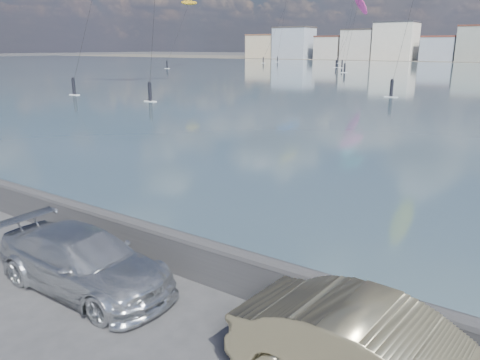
# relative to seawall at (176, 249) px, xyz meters

# --- Properties ---
(ground) EXTENTS (700.00, 700.00, 0.00)m
(ground) POSITION_rel_seawall_xyz_m (0.00, -2.70, -0.58)
(ground) COLOR #333335
(ground) RESTS_ON ground
(seawall) EXTENTS (400.00, 0.36, 1.08)m
(seawall) POSITION_rel_seawall_xyz_m (0.00, 0.00, 0.00)
(seawall) COLOR #28282B
(seawall) RESTS_ON ground
(car_silver) EXTENTS (4.70, 1.94, 1.36)m
(car_silver) POSITION_rel_seawall_xyz_m (-1.13, -1.82, 0.10)
(car_silver) COLOR silver
(car_silver) RESTS_ON ground
(kitesurfer_3) EXTENTS (3.42, 16.64, 19.69)m
(kitesurfer_3) POSITION_rel_seawall_xyz_m (-42.60, 120.38, 15.69)
(kitesurfer_3) COLOR #E5338C
(kitesurfer_3) RESTS_ON ground
(kitesurfer_13) EXTENTS (7.26, 16.63, 17.54)m
(kitesurfer_13) POSITION_rel_seawall_xyz_m (-77.11, 90.49, 15.50)
(kitesurfer_13) COLOR #BF8C19
(kitesurfer_13) RESTS_ON ground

